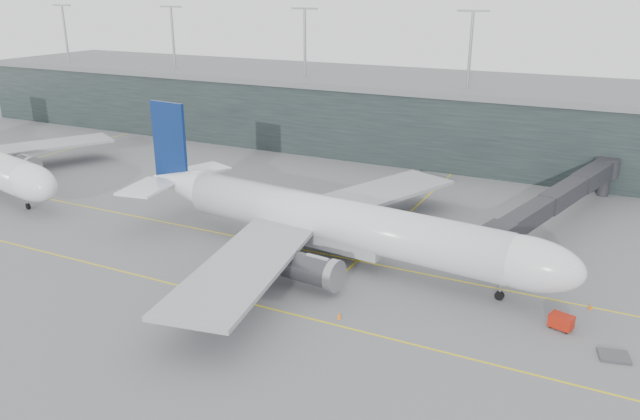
% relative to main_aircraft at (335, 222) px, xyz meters
% --- Properties ---
extents(ground, '(320.00, 320.00, 0.00)m').
position_rel_main_aircraft_xyz_m(ground, '(-1.94, 4.49, -4.95)').
color(ground, slate).
rests_on(ground, ground).
extents(taxiline_a, '(160.00, 0.25, 0.02)m').
position_rel_main_aircraft_xyz_m(taxiline_a, '(-1.94, 0.49, -4.94)').
color(taxiline_a, yellow).
rests_on(taxiline_a, ground).
extents(taxiline_b, '(160.00, 0.25, 0.02)m').
position_rel_main_aircraft_xyz_m(taxiline_b, '(-1.94, -15.51, -4.94)').
color(taxiline_b, yellow).
rests_on(taxiline_b, ground).
extents(taxiline_lead_main, '(0.25, 60.00, 0.02)m').
position_rel_main_aircraft_xyz_m(taxiline_lead_main, '(3.06, 24.49, -4.94)').
color(taxiline_lead_main, yellow).
rests_on(taxiline_lead_main, ground).
extents(taxiline_lead_adj, '(0.25, 60.00, 0.02)m').
position_rel_main_aircraft_xyz_m(taxiline_lead_adj, '(-76.94, 24.49, -4.94)').
color(taxiline_lead_adj, yellow).
rests_on(taxiline_lead_adj, ground).
extents(terminal, '(240.00, 36.00, 29.00)m').
position_rel_main_aircraft_xyz_m(terminal, '(-1.94, 62.48, 2.67)').
color(terminal, black).
rests_on(terminal, ground).
extents(main_aircraft, '(62.91, 58.80, 17.63)m').
position_rel_main_aircraft_xyz_m(main_aircraft, '(0.00, 0.00, 0.00)').
color(main_aircraft, white).
rests_on(main_aircraft, ground).
extents(jet_bridge, '(13.19, 44.54, 6.44)m').
position_rel_main_aircraft_xyz_m(jet_bridge, '(23.64, 27.13, -0.13)').
color(jet_bridge, '#26262A').
rests_on(jet_bridge, ground).
extents(gse_cart, '(2.61, 2.04, 1.57)m').
position_rel_main_aircraft_xyz_m(gse_cart, '(28.45, -5.89, -4.08)').
color(gse_cart, '#A21A0B').
rests_on(gse_cart, ground).
extents(baggage_dolly, '(3.20, 2.79, 0.28)m').
position_rel_main_aircraft_xyz_m(baggage_dolly, '(33.61, -9.19, -4.78)').
color(baggage_dolly, '#3E3D43').
rests_on(baggage_dolly, ground).
extents(uld_a, '(2.47, 2.27, 1.81)m').
position_rel_main_aircraft_xyz_m(uld_a, '(-6.13, 13.35, -3.99)').
color(uld_a, '#37373C').
rests_on(uld_a, ground).
extents(uld_b, '(2.49, 2.14, 2.02)m').
position_rel_main_aircraft_xyz_m(uld_b, '(-4.33, 16.02, -3.89)').
color(uld_b, '#37373C').
rests_on(uld_b, ground).
extents(uld_c, '(2.71, 2.45, 2.03)m').
position_rel_main_aircraft_xyz_m(uld_c, '(-2.86, 15.30, -3.88)').
color(uld_c, '#37373C').
rests_on(uld_c, ground).
extents(cone_nose, '(0.44, 0.44, 0.69)m').
position_rel_main_aircraft_xyz_m(cone_nose, '(30.84, -0.04, -4.60)').
color(cone_nose, '#E55A0C').
rests_on(cone_nose, ground).
extents(cone_wing_stbd, '(0.49, 0.49, 0.78)m').
position_rel_main_aircraft_xyz_m(cone_wing_stbd, '(7.29, -14.15, -4.56)').
color(cone_wing_stbd, orange).
rests_on(cone_wing_stbd, ground).
extents(cone_wing_port, '(0.39, 0.39, 0.61)m').
position_rel_main_aircraft_xyz_m(cone_wing_port, '(8.43, 14.08, -4.64)').
color(cone_wing_port, red).
rests_on(cone_wing_port, ground).
extents(cone_tail, '(0.44, 0.44, 0.69)m').
position_rel_main_aircraft_xyz_m(cone_tail, '(-10.27, -7.98, -4.60)').
color(cone_tail, orange).
rests_on(cone_tail, ground).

